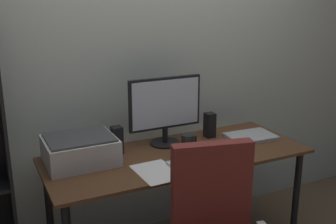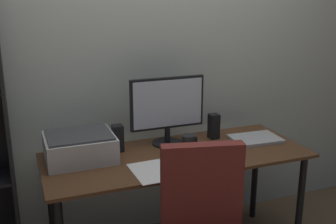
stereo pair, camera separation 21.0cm
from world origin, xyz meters
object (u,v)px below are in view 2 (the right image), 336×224
at_px(keyboard, 190,163).
at_px(speaker_right, 214,126).
at_px(laptop, 255,139).
at_px(monitor, 167,107).
at_px(printer, 80,147).
at_px(desk, 177,167).
at_px(coffee_mug, 189,143).
at_px(mouse, 224,157).
at_px(speaker_left, 118,138).

height_order(keyboard, speaker_right, speaker_right).
bearing_deg(speaker_right, laptop, -30.67).
xyz_separation_m(monitor, speaker_right, (0.33, -0.01, -0.17)).
xyz_separation_m(keyboard, printer, (-0.58, 0.30, 0.07)).
height_order(desk, laptop, laptop).
relative_size(desk, speaker_right, 9.58).
xyz_separation_m(keyboard, coffee_mug, (0.08, 0.19, 0.04)).
relative_size(keyboard, speaker_right, 1.71).
distance_m(mouse, laptop, 0.41).
relative_size(monitor, speaker_right, 2.90).
height_order(mouse, coffee_mug, coffee_mug).
bearing_deg(keyboard, speaker_right, 46.41).
distance_m(monitor, laptop, 0.64).
xyz_separation_m(monitor, laptop, (0.58, -0.15, -0.24)).
bearing_deg(desk, printer, 167.64).
bearing_deg(speaker_right, mouse, -107.51).
xyz_separation_m(speaker_left, speaker_right, (0.67, 0.00, 0.00)).
bearing_deg(mouse, speaker_right, 70.50).
height_order(mouse, printer, printer).
relative_size(desk, keyboard, 5.62).
bearing_deg(printer, desk, -12.36).
distance_m(coffee_mug, speaker_right, 0.30).
bearing_deg(printer, coffee_mug, -9.25).
distance_m(desk, coffee_mug, 0.16).
distance_m(monitor, coffee_mug, 0.27).
xyz_separation_m(laptop, printer, (-1.15, 0.09, 0.07)).
relative_size(laptop, printer, 0.80).
relative_size(mouse, printer, 0.24).
distance_m(mouse, printer, 0.86).
bearing_deg(desk, monitor, 88.10).
distance_m(keyboard, mouse, 0.22).
bearing_deg(speaker_right, speaker_left, 180.00).
bearing_deg(speaker_left, laptop, -8.99).
relative_size(coffee_mug, speaker_left, 0.62).
bearing_deg(speaker_right, printer, -176.86).
distance_m(monitor, speaker_right, 0.37).
relative_size(mouse, speaker_right, 0.56).
bearing_deg(laptop, mouse, -146.40).
xyz_separation_m(desk, coffee_mug, (0.09, 0.02, 0.14)).
xyz_separation_m(monitor, coffee_mug, (0.08, -0.16, -0.20)).
bearing_deg(coffee_mug, speaker_right, 31.62).
xyz_separation_m(coffee_mug, printer, (-0.66, 0.11, 0.03)).
relative_size(desk, printer, 4.07).
bearing_deg(printer, keyboard, -27.12).
xyz_separation_m(desk, speaker_left, (-0.33, 0.18, 0.17)).
relative_size(coffee_mug, speaker_right, 0.62).
bearing_deg(mouse, desk, 139.83).
relative_size(desk, coffee_mug, 15.56).
bearing_deg(printer, laptop, -4.66).
relative_size(mouse, laptop, 0.30).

